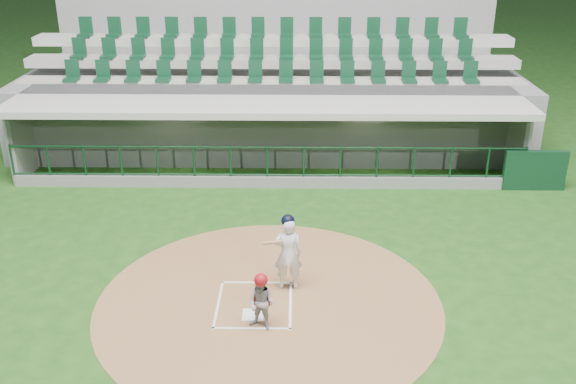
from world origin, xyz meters
name	(u,v)px	position (x,y,z in m)	size (l,w,h in m)	color
ground	(255,297)	(0.00, 0.00, 0.00)	(120.00, 120.00, 0.00)	#1A4112
dirt_circle	(269,302)	(0.30, -0.20, 0.01)	(7.20, 7.20, 0.01)	brown
home_plate	(253,315)	(0.00, -0.70, 0.02)	(0.43, 0.43, 0.02)	silver
batter_box_chalk	(254,304)	(0.00, -0.30, 0.02)	(1.55, 1.80, 0.01)	white
dugout_structure	(274,136)	(0.14, 7.83, 0.96)	(16.40, 3.70, 3.00)	slate
seating_deck	(273,97)	(0.00, 10.91, 1.42)	(17.00, 6.72, 5.15)	slate
batter	(288,252)	(0.69, 0.36, 0.89)	(0.85, 0.85, 1.74)	white
catcher	(261,302)	(0.20, -1.12, 0.61)	(0.68, 0.62, 1.22)	#98989D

